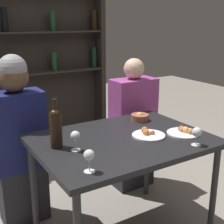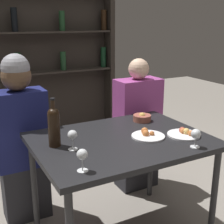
# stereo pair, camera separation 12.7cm
# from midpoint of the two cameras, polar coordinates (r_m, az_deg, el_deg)

# --- Properties ---
(dining_table) EXTENTS (1.15, 0.86, 0.77)m
(dining_table) POSITION_cam_midpoint_polar(r_m,az_deg,el_deg) (2.12, 3.39, -6.64)
(dining_table) COLOR black
(dining_table) RESTS_ON ground_plane
(wine_rack_wall) EXTENTS (1.82, 0.21, 2.11)m
(wine_rack_wall) POSITION_cam_midpoint_polar(r_m,az_deg,el_deg) (3.73, -12.06, 9.33)
(wine_rack_wall) COLOR #28231E
(wine_rack_wall) RESTS_ON ground_plane
(wine_bottle) EXTENTS (0.08, 0.08, 0.31)m
(wine_bottle) POSITION_cam_midpoint_polar(r_m,az_deg,el_deg) (1.94, -8.75, -2.40)
(wine_bottle) COLOR black
(wine_bottle) RESTS_ON dining_table
(wine_glass_0) EXTENTS (0.06, 0.06, 0.12)m
(wine_glass_0) POSITION_cam_midpoint_polar(r_m,az_deg,el_deg) (1.63, -3.22, -7.99)
(wine_glass_0) COLOR silver
(wine_glass_0) RESTS_ON dining_table
(wine_glass_1) EXTENTS (0.06, 0.06, 0.13)m
(wine_glass_1) POSITION_cam_midpoint_polar(r_m,az_deg,el_deg) (1.89, -5.33, -4.40)
(wine_glass_1) COLOR silver
(wine_glass_1) RESTS_ON dining_table
(wine_glass_2) EXTENTS (0.06, 0.06, 0.12)m
(wine_glass_2) POSITION_cam_midpoint_polar(r_m,az_deg,el_deg) (2.00, 16.86, -4.01)
(wine_glass_2) COLOR silver
(wine_glass_2) RESTS_ON dining_table
(food_plate_0) EXTENTS (0.22, 0.22, 0.05)m
(food_plate_0) POSITION_cam_midpoint_polar(r_m,az_deg,el_deg) (2.21, 14.73, -3.85)
(food_plate_0) COLOR white
(food_plate_0) RESTS_ON dining_table
(food_plate_1) EXTENTS (0.23, 0.23, 0.05)m
(food_plate_1) POSITION_cam_midpoint_polar(r_m,az_deg,el_deg) (2.14, 8.22, -4.21)
(food_plate_1) COLOR white
(food_plate_1) RESTS_ON dining_table
(snack_bowl) EXTENTS (0.14, 0.14, 0.07)m
(snack_bowl) POSITION_cam_midpoint_polar(r_m,az_deg,el_deg) (2.45, 7.01, -1.05)
(snack_bowl) COLOR #995142
(snack_bowl) RESTS_ON dining_table
(seated_person_left) EXTENTS (0.39, 0.22, 1.31)m
(seated_person_left) POSITION_cam_midpoint_polar(r_m,az_deg,el_deg) (2.46, -14.76, -5.17)
(seated_person_left) COLOR #26262B
(seated_person_left) RESTS_ON ground_plane
(seated_person_right) EXTENTS (0.40, 0.22, 1.22)m
(seated_person_right) POSITION_cam_midpoint_polar(r_m,az_deg,el_deg) (2.88, 5.90, -3.16)
(seated_person_right) COLOR #26262B
(seated_person_right) RESTS_ON ground_plane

